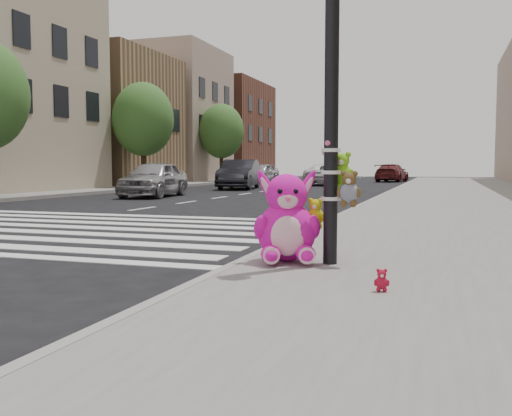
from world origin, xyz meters
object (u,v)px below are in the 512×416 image
at_px(red_teddy, 382,280).
at_px(car_silver_far, 154,179).
at_px(signal_pole, 333,121).
at_px(car_dark_far, 240,174).
at_px(pink_bunny, 287,224).
at_px(car_white_near, 323,175).

height_order(red_teddy, car_silver_far, car_silver_far).
bearing_deg(signal_pole, red_teddy, -62.15).
height_order(signal_pole, red_teddy, signal_pole).
bearing_deg(car_dark_far, pink_bunny, -78.57).
relative_size(signal_pole, car_white_near, 0.84).
bearing_deg(car_silver_far, signal_pole, -61.41).
bearing_deg(signal_pole, car_white_near, 101.79).
xyz_separation_m(signal_pole, car_dark_far, (-9.12, 21.98, -0.99)).
bearing_deg(car_dark_far, signal_pole, -77.34).
relative_size(signal_pole, car_dark_far, 0.84).
relative_size(signal_pole, car_silver_far, 0.94).
xyz_separation_m(pink_bunny, red_teddy, (1.23, -1.27, -0.34)).
height_order(pink_bunny, red_teddy, pink_bunny).
relative_size(car_silver_far, car_white_near, 0.89).
distance_m(pink_bunny, car_dark_far, 23.64).
xyz_separation_m(signal_pole, red_teddy, (0.70, -1.32, -1.53)).
height_order(signal_pole, car_silver_far, signal_pole).
bearing_deg(car_dark_far, red_teddy, -77.02).
height_order(car_silver_far, car_white_near, car_silver_far).
distance_m(pink_bunny, red_teddy, 1.80).
xyz_separation_m(pink_bunny, car_white_near, (-5.54, 29.17, 0.08)).
bearing_deg(red_teddy, pink_bunny, 123.75).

